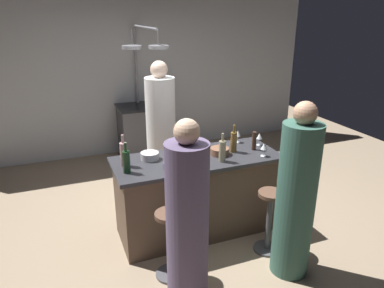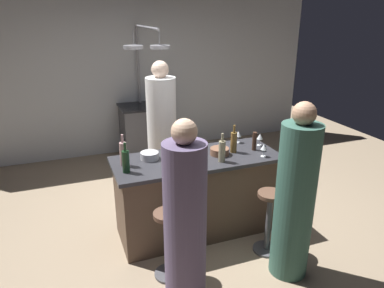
% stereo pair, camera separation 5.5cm
% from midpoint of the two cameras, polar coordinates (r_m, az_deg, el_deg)
% --- Properties ---
extents(ground_plane, '(9.00, 9.00, 0.00)m').
position_cam_midpoint_polar(ground_plane, '(4.28, 1.10, -13.32)').
color(ground_plane, gray).
extents(back_wall, '(6.40, 0.16, 2.60)m').
position_cam_midpoint_polar(back_wall, '(6.39, -8.45, 10.44)').
color(back_wall, '#B2B7BC').
rests_on(back_wall, ground_plane).
extents(kitchen_island, '(1.80, 0.72, 0.90)m').
position_cam_midpoint_polar(kitchen_island, '(4.05, 1.15, -7.98)').
color(kitchen_island, brown).
rests_on(kitchen_island, ground_plane).
extents(stove_range, '(0.80, 0.64, 0.89)m').
position_cam_midpoint_polar(stove_range, '(6.22, -7.24, 2.10)').
color(stove_range, '#47474C').
rests_on(stove_range, ground_plane).
extents(chef, '(0.38, 0.38, 1.80)m').
position_cam_midpoint_polar(chef, '(4.74, -4.43, 1.37)').
color(chef, white).
rests_on(chef, ground_plane).
extents(bar_stool_left, '(0.28, 0.28, 0.68)m').
position_cam_midpoint_polar(bar_stool_left, '(3.44, -3.31, -15.14)').
color(bar_stool_left, '#4C4C51').
rests_on(bar_stool_left, ground_plane).
extents(guest_left, '(0.35, 0.35, 1.65)m').
position_cam_midpoint_polar(guest_left, '(2.96, -0.57, -12.58)').
color(guest_left, '#594C6B').
rests_on(guest_left, ground_plane).
extents(bar_stool_right, '(0.28, 0.28, 0.68)m').
position_cam_midpoint_polar(bar_stool_right, '(3.84, 12.44, -11.55)').
color(bar_stool_right, '#4C4C51').
rests_on(bar_stool_right, ground_plane).
extents(guest_right, '(0.35, 0.35, 1.68)m').
position_cam_midpoint_polar(guest_right, '(3.41, 16.40, -8.39)').
color(guest_right, '#33594C').
rests_on(guest_right, ground_plane).
extents(overhead_pot_rack, '(0.62, 1.36, 2.17)m').
position_cam_midpoint_polar(overhead_pot_rack, '(5.50, -7.29, 12.78)').
color(overhead_pot_rack, gray).
rests_on(overhead_pot_rack, ground_plane).
extents(cutting_board, '(0.32, 0.22, 0.02)m').
position_cam_midpoint_polar(cutting_board, '(3.95, -0.53, -1.45)').
color(cutting_board, '#997047').
rests_on(cutting_board, kitchen_island).
extents(pepper_mill, '(0.05, 0.05, 0.21)m').
position_cam_midpoint_polar(pepper_mill, '(4.09, 10.22, 0.44)').
color(pepper_mill, '#382319').
rests_on(pepper_mill, kitchen_island).
extents(wine_bottle_white, '(0.07, 0.07, 0.31)m').
position_cam_midpoint_polar(wine_bottle_white, '(3.72, 5.19, -1.09)').
color(wine_bottle_white, gray).
rests_on(wine_bottle_white, kitchen_island).
extents(wine_bottle_red, '(0.07, 0.07, 0.31)m').
position_cam_midpoint_polar(wine_bottle_red, '(3.52, -9.99, -2.67)').
color(wine_bottle_red, '#143319').
rests_on(wine_bottle_red, kitchen_island).
extents(wine_bottle_amber, '(0.07, 0.07, 0.31)m').
position_cam_midpoint_polar(wine_bottle_amber, '(3.99, 7.00, 0.35)').
color(wine_bottle_amber, brown).
rests_on(wine_bottle_amber, kitchen_island).
extents(wine_bottle_rose, '(0.07, 0.07, 0.33)m').
position_cam_midpoint_polar(wine_bottle_rose, '(3.67, -10.40, -1.49)').
color(wine_bottle_rose, '#B78C8E').
rests_on(wine_bottle_rose, kitchen_island).
extents(wine_glass_near_right_guest, '(0.07, 0.07, 0.15)m').
position_cam_midpoint_polar(wine_glass_near_right_guest, '(3.92, 11.70, -0.54)').
color(wine_glass_near_right_guest, silver).
rests_on(wine_glass_near_right_guest, kitchen_island).
extents(wine_glass_near_left_guest, '(0.07, 0.07, 0.15)m').
position_cam_midpoint_polar(wine_glass_near_left_guest, '(4.29, 7.70, 1.53)').
color(wine_glass_near_left_guest, silver).
rests_on(wine_glass_near_left_guest, kitchen_island).
extents(wine_glass_by_chef, '(0.07, 0.07, 0.15)m').
position_cam_midpoint_polar(wine_glass_by_chef, '(4.24, 11.05, 1.10)').
color(wine_glass_by_chef, silver).
rests_on(wine_glass_by_chef, kitchen_island).
extents(mixing_bowl_blue, '(0.15, 0.15, 0.06)m').
position_cam_midpoint_polar(mixing_bowl_blue, '(3.59, -3.04, -3.43)').
color(mixing_bowl_blue, '#334C6B').
rests_on(mixing_bowl_blue, kitchen_island).
extents(mixing_bowl_steel, '(0.19, 0.19, 0.08)m').
position_cam_midpoint_polar(mixing_bowl_steel, '(3.82, -6.32, -1.84)').
color(mixing_bowl_steel, '#B7B7BC').
rests_on(mixing_bowl_steel, kitchen_island).
extents(mixing_bowl_wooden, '(0.21, 0.21, 0.07)m').
position_cam_midpoint_polar(mixing_bowl_wooden, '(3.93, 4.78, -1.16)').
color(mixing_bowl_wooden, brown).
rests_on(mixing_bowl_wooden, kitchen_island).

